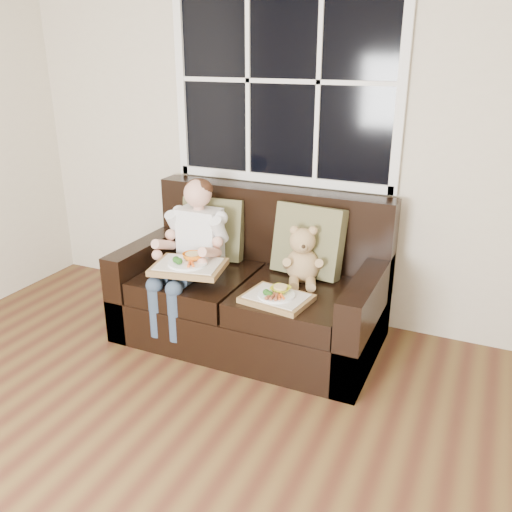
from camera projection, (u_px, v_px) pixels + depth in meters
The scene contains 8 objects.
window_back at pixel (283, 81), 3.57m from camera, with size 1.62×0.04×1.37m.
loveseat at pixel (254, 293), 3.66m from camera, with size 1.70×0.92×0.96m.
pillow_left at pixel (213, 229), 3.81m from camera, with size 0.45×0.26×0.44m.
pillow_right at pixel (308, 241), 3.53m from camera, with size 0.48×0.26×0.47m.
child at pixel (192, 241), 3.58m from camera, with size 0.41×0.61×0.93m.
teddy_bear at pixel (302, 259), 3.44m from camera, with size 0.27×0.32×0.39m.
tray_left at pixel (189, 265), 3.41m from camera, with size 0.49×0.41×0.10m.
tray_right at pixel (277, 297), 3.20m from camera, with size 0.42×0.34×0.09m.
Camera 1 is at (1.19, -1.00, 1.85)m, focal length 38.00 mm.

